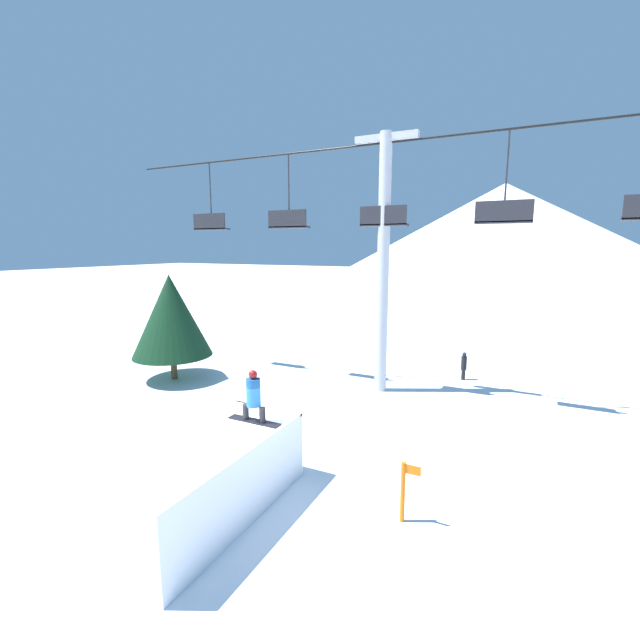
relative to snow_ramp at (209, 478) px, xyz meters
name	(u,v)px	position (x,y,z in m)	size (l,w,h in m)	color
ground_plane	(244,493)	(0.18, 0.96, -0.82)	(220.00, 220.00, 0.00)	white
mountain_ridge	(503,231)	(0.18, 79.98, 7.72)	(63.30, 63.30, 17.10)	silver
snow_ramp	(209,478)	(0.00, 0.00, 0.00)	(2.02, 4.60, 1.65)	white
snowboarder	(254,397)	(0.25, 1.33, 1.43)	(1.35, 0.33, 1.25)	black
chairlift	(383,243)	(0.66, 9.38, 5.02)	(24.49, 0.46, 9.87)	#B2B2B7
pine_tree_near	(171,316)	(-7.91, 6.83, 1.98)	(3.36, 3.36, 4.57)	#4C3823
trail_marker	(404,490)	(3.79, 1.60, -0.11)	(0.41, 0.10, 1.32)	orange
distant_skier	(464,365)	(3.46, 12.33, -0.16)	(0.24, 0.24, 1.23)	black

